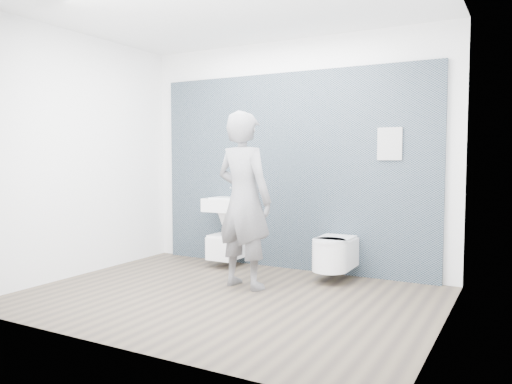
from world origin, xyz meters
The scene contains 8 objects.
ground centered at (0.00, 0.00, 0.00)m, with size 4.00×4.00×0.00m, color brown.
room_shell centered at (0.00, 0.00, 1.74)m, with size 4.00×4.00×4.00m.
tile_wall centered at (0.00, 1.47, 0.00)m, with size 3.60×0.06×2.40m, color black.
washbasin centered at (-0.74, 1.23, 0.78)m, with size 0.56×0.42×0.42m.
toilet_square centered at (-0.74, 1.20, 0.27)m, with size 0.34×0.49×0.62m.
toilet_rounded centered at (0.70, 1.11, 0.31)m, with size 0.38×0.65×0.35m.
info_placard centered at (1.22, 1.43, 0.00)m, with size 0.27×0.03×0.36m, color silver.
visitor centered at (-0.04, 0.40, 0.92)m, with size 0.67×0.44×1.85m, color slate.
Camera 1 is at (2.57, -4.10, 1.37)m, focal length 35.00 mm.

